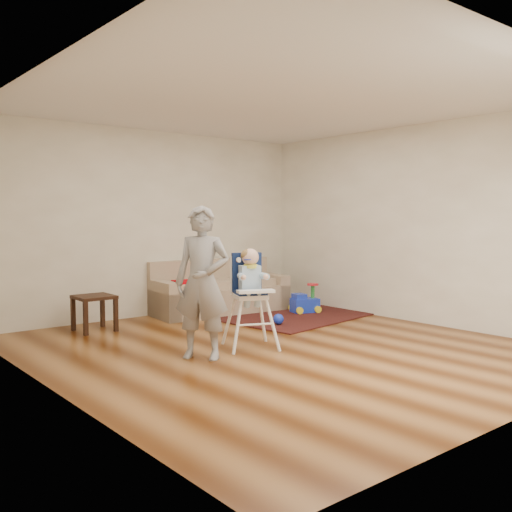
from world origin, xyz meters
TOP-DOWN VIEW (x-y plane):
  - ground at (0.00, 0.00)m, footprint 5.50×5.50m
  - room_envelope at (0.00, 0.53)m, footprint 5.04×5.52m
  - sofa at (0.84, 2.30)m, footprint 2.12×1.05m
  - side_table at (-1.20, 2.18)m, footprint 0.46×0.46m
  - area_rug at (1.49, 1.35)m, footprint 2.31×1.87m
  - ride_on_toy at (1.81, 1.45)m, footprint 0.46×0.39m
  - toy_ball at (0.85, 0.96)m, footprint 0.14×0.14m
  - high_chair at (-0.24, 0.20)m, footprint 0.68×0.68m
  - adult at (-0.91, 0.15)m, footprint 0.65×0.68m

SIDE VIEW (x-z plane):
  - ground at x=0.00m, z-range 0.00..0.00m
  - area_rug at x=1.49m, z-range 0.00..0.02m
  - toy_ball at x=0.85m, z-range 0.02..0.16m
  - side_table at x=-1.20m, z-range 0.00..0.46m
  - ride_on_toy at x=1.81m, z-range 0.02..0.45m
  - sofa at x=0.84m, z-range 0.00..0.79m
  - high_chair at x=-0.24m, z-range -0.02..1.09m
  - adult at x=-0.91m, z-range 0.00..1.57m
  - room_envelope at x=0.00m, z-range 0.52..3.24m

